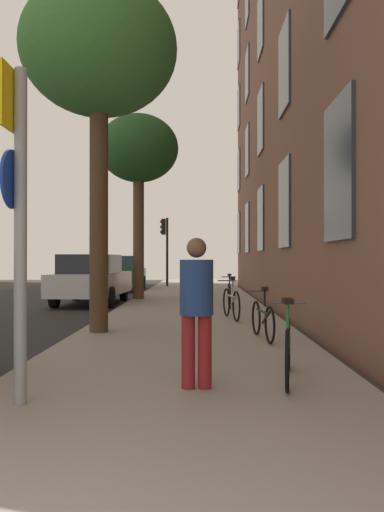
% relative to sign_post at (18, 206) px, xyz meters
% --- Properties ---
extents(ground_plane, '(41.80, 41.80, 0.00)m').
position_rel_sign_post_xyz_m(ground_plane, '(-1.99, 11.00, -2.00)').
color(ground_plane, '#332D28').
extents(road_asphalt, '(7.00, 38.00, 0.01)m').
position_rel_sign_post_xyz_m(road_asphalt, '(-4.09, 11.00, -1.99)').
color(road_asphalt, '#232326').
rests_on(road_asphalt, ground).
extents(sidewalk, '(4.20, 38.00, 0.12)m').
position_rel_sign_post_xyz_m(sidewalk, '(1.51, 11.00, -1.94)').
color(sidewalk, gray).
rests_on(sidewalk, ground).
extents(building_facade, '(0.56, 27.00, 17.89)m').
position_rel_sign_post_xyz_m(building_facade, '(4.10, 10.50, 6.96)').
color(building_facade, brown).
rests_on(building_facade, ground).
extents(sign_post, '(0.16, 0.60, 3.18)m').
position_rel_sign_post_xyz_m(sign_post, '(0.00, 0.00, 0.00)').
color(sign_post, gray).
rests_on(sign_post, sidewalk).
extents(traffic_light, '(0.43, 0.24, 3.45)m').
position_rel_sign_post_xyz_m(traffic_light, '(-0.02, 21.39, 0.49)').
color(traffic_light, black).
rests_on(traffic_light, sidewalk).
extents(tree_near, '(2.96, 2.96, 6.60)m').
position_rel_sign_post_xyz_m(tree_near, '(-0.17, 4.86, 3.39)').
color(tree_near, '#4C3823').
rests_on(tree_near, sidewalk).
extents(tree_far, '(2.75, 2.75, 6.36)m').
position_rel_sign_post_xyz_m(tree_far, '(-0.38, 13.02, 3.21)').
color(tree_far, brown).
rests_on(tree_far, sidewalk).
extents(bicycle_0, '(0.48, 1.72, 0.94)m').
position_rel_sign_post_xyz_m(bicycle_0, '(2.72, 0.99, -1.51)').
color(bicycle_0, black).
rests_on(bicycle_0, sidewalk).
extents(bicycle_1, '(0.42, 1.62, 0.90)m').
position_rel_sign_post_xyz_m(bicycle_1, '(2.80, 3.99, -1.53)').
color(bicycle_1, black).
rests_on(bicycle_1, sidewalk).
extents(bicycle_2, '(0.44, 1.70, 0.96)m').
position_rel_sign_post_xyz_m(bicycle_2, '(2.45, 6.99, -1.50)').
color(bicycle_2, black).
rests_on(bicycle_2, sidewalk).
extents(bicycle_3, '(0.42, 1.65, 0.95)m').
position_rel_sign_post_xyz_m(bicycle_3, '(2.58, 9.99, -1.51)').
color(bicycle_3, black).
rests_on(bicycle_3, sidewalk).
extents(bicycle_4, '(0.42, 1.67, 0.96)m').
position_rel_sign_post_xyz_m(bicycle_4, '(1.71, 12.99, -1.50)').
color(bicycle_4, black).
rests_on(bicycle_4, sidewalk).
extents(pedestrian_0, '(0.48, 0.48, 1.60)m').
position_rel_sign_post_xyz_m(pedestrian_0, '(1.69, 0.61, -0.97)').
color(pedestrian_0, maroon).
rests_on(pedestrian_0, sidewalk).
extents(car_1, '(2.05, 4.52, 1.62)m').
position_rel_sign_post_xyz_m(car_1, '(-1.82, 12.14, -1.15)').
color(car_1, silver).
rests_on(car_1, road_asphalt).
extents(car_2, '(1.90, 3.96, 1.62)m').
position_rel_sign_post_xyz_m(car_2, '(-1.93, 19.57, -1.16)').
color(car_2, '#19662D').
rests_on(car_2, road_asphalt).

